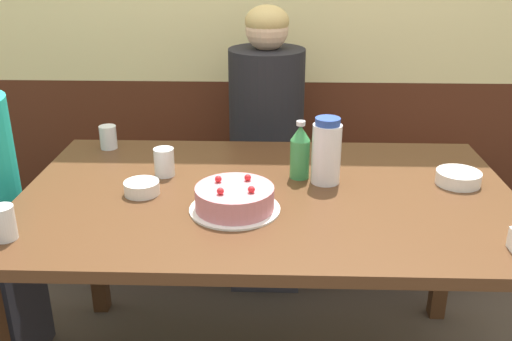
% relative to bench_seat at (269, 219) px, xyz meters
% --- Properties ---
extents(bench_seat, '(2.00, 0.38, 0.45)m').
position_rel_bench_seat_xyz_m(bench_seat, '(0.00, 0.00, 0.00)').
color(bench_seat, '#56331E').
rests_on(bench_seat, ground_plane).
extents(dining_table, '(1.51, 0.93, 0.74)m').
position_rel_bench_seat_xyz_m(dining_table, '(0.00, -0.83, 0.44)').
color(dining_table, '#4C2D19').
rests_on(dining_table, ground_plane).
extents(birthday_cake, '(0.26, 0.26, 0.09)m').
position_rel_bench_seat_xyz_m(birthday_cake, '(-0.09, -0.96, 0.55)').
color(birthday_cake, white).
rests_on(birthday_cake, dining_table).
extents(water_pitcher, '(0.09, 0.09, 0.21)m').
position_rel_bench_seat_xyz_m(water_pitcher, '(0.18, -0.75, 0.62)').
color(water_pitcher, white).
rests_on(water_pitcher, dining_table).
extents(soju_bottle, '(0.06, 0.06, 0.19)m').
position_rel_bench_seat_xyz_m(soju_bottle, '(0.10, -0.71, 0.61)').
color(soju_bottle, '#388E4C').
rests_on(soju_bottle, dining_table).
extents(bowl_soup_white, '(0.14, 0.14, 0.04)m').
position_rel_bench_seat_xyz_m(bowl_soup_white, '(0.60, -0.75, 0.54)').
color(bowl_soup_white, white).
rests_on(bowl_soup_white, dining_table).
extents(bowl_rice_small, '(0.11, 0.11, 0.04)m').
position_rel_bench_seat_xyz_m(bowl_rice_small, '(-0.38, -0.86, 0.54)').
color(bowl_rice_small, white).
rests_on(bowl_rice_small, dining_table).
extents(glass_water_tall, '(0.06, 0.06, 0.09)m').
position_rel_bench_seat_xyz_m(glass_water_tall, '(-0.59, -0.46, 0.56)').
color(glass_water_tall, silver).
rests_on(glass_water_tall, dining_table).
extents(glass_tumbler_short, '(0.07, 0.07, 0.09)m').
position_rel_bench_seat_xyz_m(glass_tumbler_short, '(-0.34, -0.71, 0.56)').
color(glass_tumbler_short, silver).
rests_on(glass_tumbler_short, dining_table).
extents(glass_shot_small, '(0.06, 0.06, 0.09)m').
position_rel_bench_seat_xyz_m(glass_shot_small, '(-0.67, -1.15, 0.56)').
color(glass_shot_small, silver).
rests_on(glass_shot_small, dining_table).
extents(person_pale_blue_shirt, '(0.32, 0.34, 1.23)m').
position_rel_bench_seat_xyz_m(person_pale_blue_shirt, '(-0.01, -0.10, 0.35)').
color(person_pale_blue_shirt, '#33333D').
rests_on(person_pale_blue_shirt, ground_plane).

